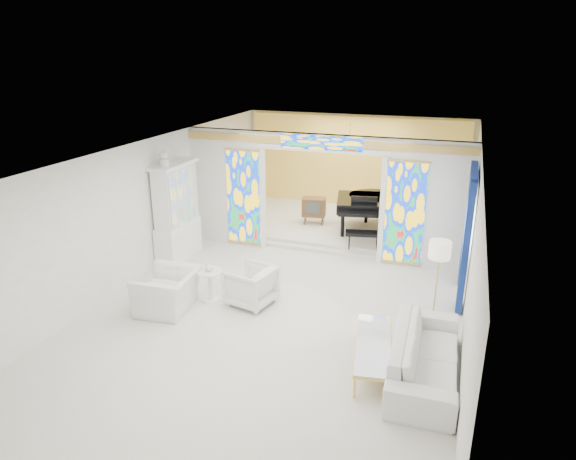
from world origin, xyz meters
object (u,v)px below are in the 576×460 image
at_px(armchair_right, 251,286).
at_px(coffee_table, 373,345).
at_px(china_cabinet, 177,212).
at_px(tv_console, 314,207).
at_px(sofa, 425,356).
at_px(grand_piano, 368,203).
at_px(armchair_left, 168,291).

bearing_deg(armchair_right, coffee_table, 75.93).
height_order(china_cabinet, tv_console, china_cabinet).
xyz_separation_m(china_cabinet, sofa, (6.17, -3.03, -0.80)).
relative_size(sofa, grand_piano, 0.87).
height_order(armchair_right, tv_console, tv_console).
relative_size(sofa, coffee_table, 1.30).
bearing_deg(grand_piano, coffee_table, -89.99).
height_order(armchair_left, coffee_table, armchair_left).
xyz_separation_m(coffee_table, tv_console, (-2.81, 6.10, 0.28)).
relative_size(china_cabinet, armchair_right, 3.11).
distance_m(sofa, grand_piano, 6.59).
bearing_deg(armchair_left, armchair_right, 111.30).
bearing_deg(grand_piano, armchair_left, -128.85).
xyz_separation_m(china_cabinet, tv_console, (2.54, 3.09, -0.50)).
distance_m(china_cabinet, tv_console, 4.03).
height_order(china_cabinet, coffee_table, china_cabinet).
relative_size(armchair_left, coffee_table, 0.62).
xyz_separation_m(armchair_left, coffee_table, (4.16, -0.59, -0.01)).
xyz_separation_m(armchair_left, sofa, (4.98, -0.61, -0.02)).
xyz_separation_m(sofa, coffee_table, (-0.82, 0.01, 0.01)).
bearing_deg(sofa, tv_console, 29.15).
bearing_deg(armchair_left, coffee_table, 75.77).
bearing_deg(china_cabinet, armchair_right, -32.40).
xyz_separation_m(sofa, grand_piano, (-2.11, 6.22, 0.54)).
distance_m(armchair_left, tv_console, 5.68).
height_order(armchair_right, grand_piano, grand_piano).
relative_size(armchair_left, tv_console, 1.60).
height_order(china_cabinet, sofa, china_cabinet).
relative_size(coffee_table, tv_console, 2.60).
bearing_deg(sofa, china_cabinet, 62.32).
xyz_separation_m(china_cabinet, grand_piano, (4.06, 3.19, -0.26)).
relative_size(china_cabinet, sofa, 1.07).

